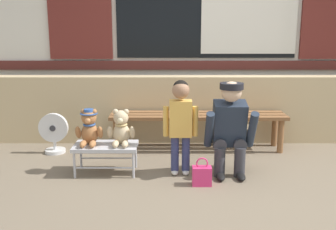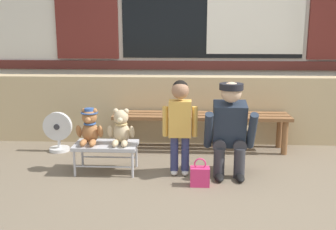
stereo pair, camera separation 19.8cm
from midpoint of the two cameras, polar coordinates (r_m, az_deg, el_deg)
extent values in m
plane|color=#756651|center=(3.91, 6.28, -9.51)|extent=(60.00, 60.00, 0.00)
cube|color=tan|center=(5.15, 4.73, 0.86)|extent=(6.35, 0.25, 0.85)
cube|color=silver|center=(5.58, 4.55, 15.49)|extent=(6.48, 0.20, 3.51)
cube|color=#56231E|center=(5.48, 4.50, 7.11)|extent=(5.96, 0.04, 0.12)
cube|color=black|center=(5.46, 4.64, 15.50)|extent=(2.40, 0.03, 1.40)
cube|color=silver|center=(5.52, 10.72, 15.30)|extent=(1.27, 0.02, 1.29)
cube|color=maroon|center=(5.58, -13.45, 15.14)|extent=(0.84, 0.05, 1.43)
cube|color=maroon|center=(5.83, 21.92, 14.48)|extent=(0.84, 0.05, 1.43)
cube|color=brown|center=(4.65, 3.34, -0.46)|extent=(2.10, 0.11, 0.04)
cube|color=brown|center=(4.79, 3.25, -0.08)|extent=(2.10, 0.11, 0.04)
cube|color=brown|center=(4.93, 3.16, 0.29)|extent=(2.10, 0.11, 0.04)
cylinder|color=brown|center=(4.75, -8.47, -3.03)|extent=(0.07, 0.07, 0.40)
cylinder|color=brown|center=(5.02, -8.00, -2.17)|extent=(0.07, 0.07, 0.40)
cylinder|color=brown|center=(4.86, 14.82, -2.98)|extent=(0.07, 0.07, 0.40)
cylinder|color=brown|center=(5.12, 14.04, -2.14)|extent=(0.07, 0.07, 0.40)
cube|color=#BCBCC1|center=(4.10, -10.15, -4.42)|extent=(0.64, 0.36, 0.04)
cylinder|color=#BCBCC1|center=(4.07, -14.48, -6.98)|extent=(0.02, 0.02, 0.26)
cylinder|color=#BCBCC1|center=(4.35, -13.51, -5.68)|extent=(0.02, 0.02, 0.26)
cylinder|color=#BCBCC1|center=(3.97, -6.29, -7.17)|extent=(0.02, 0.02, 0.26)
cylinder|color=#BCBCC1|center=(4.25, -5.84, -5.81)|extent=(0.02, 0.02, 0.26)
cylinder|color=#BCBCC1|center=(4.02, -10.42, -7.46)|extent=(0.58, 0.02, 0.02)
cylinder|color=#BCBCC1|center=(4.30, -9.71, -6.10)|extent=(0.58, 0.02, 0.02)
ellipsoid|color=#A86B3D|center=(4.12, -12.36, -2.60)|extent=(0.17, 0.14, 0.22)
sphere|color=#A86B3D|center=(4.07, -12.50, -0.38)|extent=(0.15, 0.15, 0.15)
sphere|color=#E1955B|center=(4.02, -12.65, -0.71)|extent=(0.06, 0.06, 0.06)
sphere|color=#A86B3D|center=(4.08, -13.23, 0.46)|extent=(0.06, 0.06, 0.06)
ellipsoid|color=#A86B3D|center=(4.11, -13.96, -2.42)|extent=(0.06, 0.11, 0.16)
ellipsoid|color=#A86B3D|center=(4.04, -13.30, -4.04)|extent=(0.06, 0.15, 0.06)
sphere|color=#A86B3D|center=(4.05, -11.78, 0.46)|extent=(0.06, 0.06, 0.06)
ellipsoid|color=#A86B3D|center=(4.06, -10.95, -2.45)|extent=(0.06, 0.11, 0.16)
ellipsoid|color=#A86B3D|center=(4.02, -12.00, -4.07)|extent=(0.06, 0.15, 0.06)
torus|color=#335699|center=(4.09, -12.44, -1.33)|extent=(0.13, 0.13, 0.02)
cylinder|color=#335699|center=(4.06, -12.51, 0.21)|extent=(0.17, 0.17, 0.01)
cylinder|color=#335699|center=(4.06, -12.53, 0.52)|extent=(0.10, 0.10, 0.04)
ellipsoid|color=#CCB289|center=(4.06, -7.94, -2.64)|extent=(0.17, 0.14, 0.22)
sphere|color=#CCB289|center=(4.01, -8.03, -0.38)|extent=(0.15, 0.15, 0.15)
sphere|color=#FFEEBB|center=(3.96, -8.14, -0.73)|extent=(0.06, 0.06, 0.06)
sphere|color=#CCB289|center=(4.02, -8.78, 0.46)|extent=(0.06, 0.06, 0.06)
ellipsoid|color=#CCB289|center=(4.04, -9.55, -2.46)|extent=(0.06, 0.11, 0.16)
ellipsoid|color=#CCB289|center=(3.98, -8.81, -4.11)|extent=(0.06, 0.15, 0.06)
sphere|color=#CCB289|center=(4.00, -7.29, 0.46)|extent=(0.06, 0.06, 0.06)
ellipsoid|color=#CCB289|center=(4.01, -6.45, -2.49)|extent=(0.06, 0.11, 0.16)
ellipsoid|color=#CCB289|center=(3.97, -7.47, -4.12)|extent=(0.06, 0.15, 0.06)
torus|color=#D6B775|center=(4.03, -7.99, -1.35)|extent=(0.13, 0.13, 0.02)
cylinder|color=navy|center=(4.02, -0.31, -5.50)|extent=(0.08, 0.08, 0.36)
ellipsoid|color=silver|center=(4.07, -0.30, -8.20)|extent=(0.07, 0.12, 0.05)
cylinder|color=navy|center=(4.02, 1.27, -5.50)|extent=(0.08, 0.08, 0.36)
ellipsoid|color=silver|center=(4.07, 1.26, -8.20)|extent=(0.07, 0.12, 0.05)
cube|color=#EAB24C|center=(3.92, 0.49, -0.49)|extent=(0.22, 0.15, 0.36)
cylinder|color=#EAB24C|center=(3.93, -1.62, -0.92)|extent=(0.06, 0.06, 0.30)
cylinder|color=#EAB24C|center=(3.93, 2.60, -0.92)|extent=(0.06, 0.06, 0.30)
sphere|color=#9E7051|center=(3.87, 0.50, 3.55)|extent=(0.17, 0.17, 0.17)
sphere|color=black|center=(3.88, 0.50, 3.87)|extent=(0.16, 0.16, 0.16)
cylinder|color=#333338|center=(4.00, 6.09, -6.73)|extent=(0.11, 0.11, 0.30)
cylinder|color=#333338|center=(4.08, 5.95, -3.82)|extent=(0.13, 0.32, 0.13)
ellipsoid|color=black|center=(3.97, 6.17, -8.74)|extent=(0.09, 0.20, 0.06)
cylinder|color=#333338|center=(4.03, 8.95, -6.68)|extent=(0.11, 0.11, 0.30)
cylinder|color=#333338|center=(4.11, 8.73, -3.80)|extent=(0.13, 0.32, 0.13)
ellipsoid|color=black|center=(3.99, 9.06, -8.69)|extent=(0.09, 0.20, 0.06)
cube|color=#232D3D|center=(4.01, 7.48, -1.19)|extent=(0.32, 0.30, 0.47)
cylinder|color=#232D3D|center=(3.90, 4.58, -2.12)|extent=(0.08, 0.28, 0.40)
cylinder|color=#232D3D|center=(3.96, 10.66, -2.09)|extent=(0.08, 0.28, 0.40)
sphere|color=#DBB28E|center=(3.88, 7.75, 3.30)|extent=(0.20, 0.20, 0.20)
cylinder|color=black|center=(3.87, 7.77, 4.11)|extent=(0.23, 0.23, 0.06)
cube|color=brown|center=(4.16, 9.87, -2.76)|extent=(0.10, 0.22, 0.16)
cube|color=#E53370|center=(3.80, 3.49, -8.71)|extent=(0.18, 0.11, 0.18)
torus|color=#E53370|center=(3.75, 3.51, -6.93)|extent=(0.11, 0.01, 0.11)
cylinder|color=silver|center=(4.97, -16.79, -4.93)|extent=(0.24, 0.24, 0.04)
cylinder|color=silver|center=(4.95, -16.84, -4.15)|extent=(0.04, 0.04, 0.10)
cylinder|color=silver|center=(4.87, -17.07, -1.74)|extent=(0.34, 0.06, 0.34)
cylinder|color=#333338|center=(4.87, -17.07, -1.74)|extent=(0.07, 0.08, 0.07)
camera|label=1|loc=(0.10, -91.34, -0.30)|focal=42.62mm
camera|label=2|loc=(0.10, 88.66, 0.30)|focal=42.62mm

